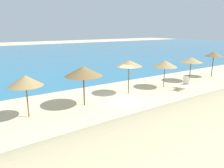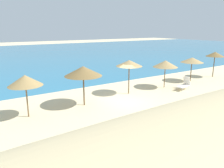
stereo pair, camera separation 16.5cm
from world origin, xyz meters
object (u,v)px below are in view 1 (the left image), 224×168
at_px(beach_umbrella_2, 25,81).
at_px(lounge_chair_0, 184,84).
at_px(beach_umbrella_5, 165,64).
at_px(beach_umbrella_7, 214,54).
at_px(beach_umbrella_6, 191,60).
at_px(beach_umbrella_4, 129,63).
at_px(beach_umbrella_3, 83,71).

relative_size(beach_umbrella_2, lounge_chair_0, 1.73).
distance_m(beach_umbrella_5, beach_umbrella_7, 7.85).
bearing_deg(beach_umbrella_5, beach_umbrella_7, 1.45).
bearing_deg(beach_umbrella_6, beach_umbrella_2, -177.93).
bearing_deg(beach_umbrella_7, lounge_chair_0, -166.60).
height_order(beach_umbrella_4, lounge_chair_0, beach_umbrella_4).
xyz_separation_m(beach_umbrella_6, lounge_chair_0, (-3.11, -1.71, -1.72)).
xyz_separation_m(beach_umbrella_2, beach_umbrella_7, (19.89, 0.51, 0.22)).
bearing_deg(lounge_chair_0, beach_umbrella_2, 74.06).
relative_size(beach_umbrella_3, beach_umbrella_5, 1.12).
distance_m(beach_umbrella_4, beach_umbrella_7, 11.76).
distance_m(beach_umbrella_2, beach_umbrella_4, 8.15).
bearing_deg(beach_umbrella_6, beach_umbrella_7, -1.15).
height_order(beach_umbrella_2, beach_umbrella_4, beach_umbrella_4).
bearing_deg(beach_umbrella_2, beach_umbrella_7, 1.46).
height_order(beach_umbrella_3, beach_umbrella_5, beach_umbrella_3).
height_order(beach_umbrella_3, beach_umbrella_4, beach_umbrella_4).
relative_size(beach_umbrella_2, beach_umbrella_4, 0.94).
xyz_separation_m(beach_umbrella_5, lounge_chair_0, (0.97, -1.44, -1.73)).
bearing_deg(beach_umbrella_7, beach_umbrella_3, -178.32).
bearing_deg(beach_umbrella_4, beach_umbrella_3, -173.32).
height_order(beach_umbrella_5, beach_umbrella_7, beach_umbrella_7).
bearing_deg(beach_umbrella_2, lounge_chair_0, -4.95).
bearing_deg(beach_umbrella_5, beach_umbrella_3, -178.10).
height_order(beach_umbrella_4, beach_umbrella_6, beach_umbrella_4).
relative_size(beach_umbrella_6, beach_umbrella_7, 0.87).
relative_size(beach_umbrella_2, beach_umbrella_7, 0.94).
xyz_separation_m(beach_umbrella_7, lounge_chair_0, (-6.87, -1.64, -2.06)).
bearing_deg(beach_umbrella_2, beach_umbrella_6, 2.07).
relative_size(beach_umbrella_2, beach_umbrella_6, 1.08).
distance_m(beach_umbrella_2, lounge_chair_0, 13.20).
bearing_deg(lounge_chair_0, beach_umbrella_7, -87.59).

